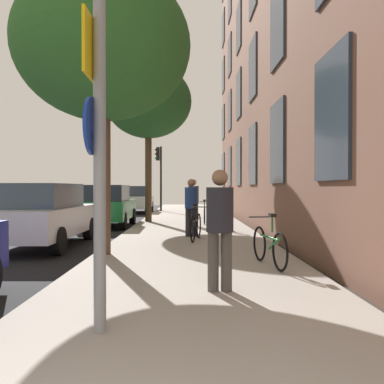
{
  "coord_description": "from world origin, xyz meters",
  "views": [
    {
      "loc": [
        1.0,
        -0.75,
        1.52
      ],
      "look_at": [
        1.16,
        13.62,
        1.38
      ],
      "focal_mm": 38.57,
      "sensor_mm": 36.0,
      "label": 1
    }
  ],
  "objects": [
    {
      "name": "bicycle_2",
      "position": [
        2.21,
        12.98,
        0.49
      ],
      "size": [
        0.43,
        1.67,
        0.95
      ],
      "color": "black",
      "rests_on": "sidewalk"
    },
    {
      "name": "pedestrian_0",
      "position": [
        1.44,
        4.82,
        1.06
      ],
      "size": [
        0.52,
        0.52,
        1.65
      ],
      "color": "#4C4742",
      "rests_on": "sidewalk"
    },
    {
      "name": "bicycle_3",
      "position": [
        1.69,
        15.65,
        0.49
      ],
      "size": [
        0.42,
        1.65,
        0.94
      ],
      "color": "black",
      "rests_on": "sidewalk"
    },
    {
      "name": "pedestrian_2",
      "position": [
        1.22,
        14.19,
        1.1
      ],
      "size": [
        0.44,
        0.44,
        1.72
      ],
      "color": "#26262D",
      "rests_on": "sidewalk"
    },
    {
      "name": "traffic_light",
      "position": [
        -0.7,
        24.29,
        2.79
      ],
      "size": [
        0.43,
        0.24,
        3.92
      ],
      "color": "black",
      "rests_on": "sidewalk"
    },
    {
      "name": "tree_near",
      "position": [
        -0.78,
        7.98,
        4.5
      ],
      "size": [
        3.7,
        3.7,
        5.98
      ],
      "color": "brown",
      "rests_on": "sidewalk"
    },
    {
      "name": "tree_far",
      "position": [
        -0.62,
        16.44,
        5.1
      ],
      "size": [
        3.6,
        3.6,
        6.54
      ],
      "color": "#4C3823",
      "rests_on": "sidewalk"
    },
    {
      "name": "pedestrian_1",
      "position": [
        1.11,
        11.11,
        1.07
      ],
      "size": [
        0.52,
        0.52,
        1.66
      ],
      "color": "#26262D",
      "rests_on": "sidewalk"
    },
    {
      "name": "ground_plane",
      "position": [
        -2.4,
        15.0,
        0.0
      ],
      "size": [
        41.8,
        41.8,
        0.0
      ],
      "primitive_type": "plane",
      "color": "#332D28"
    },
    {
      "name": "road_asphalt",
      "position": [
        -4.5,
        15.0,
        0.01
      ],
      "size": [
        7.0,
        38.0,
        0.01
      ],
      "primitive_type": "cube",
      "color": "black",
      "rests_on": "ground"
    },
    {
      "name": "sign_post",
      "position": [
        0.12,
        3.26,
        2.05
      ],
      "size": [
        0.16,
        0.6,
        3.47
      ],
      "color": "gray",
      "rests_on": "sidewalk"
    },
    {
      "name": "bicycle_1",
      "position": [
        1.23,
        10.25,
        0.5
      ],
      "size": [
        0.46,
        1.67,
        0.98
      ],
      "color": "black",
      "rests_on": "sidewalk"
    },
    {
      "name": "bicycle_0",
      "position": [
        2.47,
        6.62,
        0.49
      ],
      "size": [
        0.45,
        1.69,
        0.95
      ],
      "color": "black",
      "rests_on": "sidewalk"
    },
    {
      "name": "car_3",
      "position": [
        -2.13,
        24.42,
        0.84
      ],
      "size": [
        1.83,
        4.41,
        1.62
      ],
      "color": "silver",
      "rests_on": "road_asphalt"
    },
    {
      "name": "car_1",
      "position": [
        -2.68,
        9.85,
        0.84
      ],
      "size": [
        1.8,
        4.47,
        1.62
      ],
      "color": "silver",
      "rests_on": "road_asphalt"
    },
    {
      "name": "car_2",
      "position": [
        -2.1,
        15.37,
        0.84
      ],
      "size": [
        1.76,
        4.09,
        1.62
      ],
      "color": "#19662D",
      "rests_on": "road_asphalt"
    },
    {
      "name": "sidewalk",
      "position": [
        1.1,
        15.0,
        0.06
      ],
      "size": [
        4.2,
        38.0,
        0.12
      ],
      "primitive_type": "cube",
      "color": "#9E9389",
      "rests_on": "ground"
    }
  ]
}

